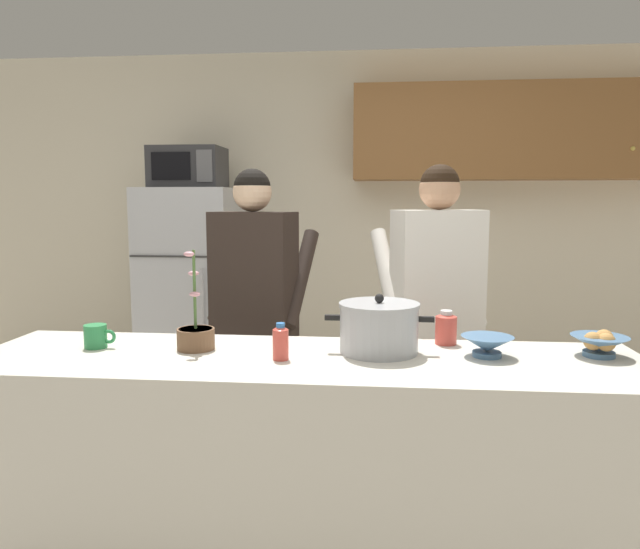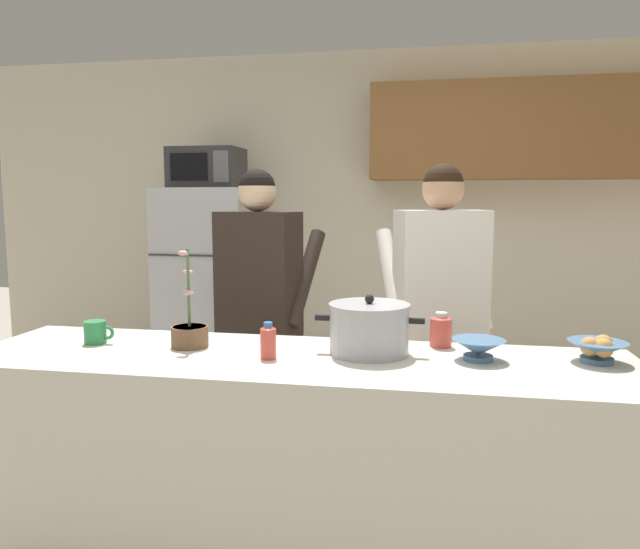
% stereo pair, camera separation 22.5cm
% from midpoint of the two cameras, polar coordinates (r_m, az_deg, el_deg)
% --- Properties ---
extents(back_wall_unit, '(6.00, 0.48, 2.60)m').
position_cam_midpoint_polar(back_wall_unit, '(4.41, 3.89, 6.17)').
color(back_wall_unit, beige).
rests_on(back_wall_unit, ground).
extents(kitchen_island, '(2.58, 0.68, 0.92)m').
position_cam_midpoint_polar(kitchen_island, '(2.43, -4.13, -18.56)').
color(kitchen_island, silver).
rests_on(kitchen_island, ground).
extents(refrigerator, '(0.64, 0.68, 1.60)m').
position_cam_midpoint_polar(refrigerator, '(4.31, -13.72, -2.58)').
color(refrigerator, '#B7BABF').
rests_on(refrigerator, ground).
extents(microwave, '(0.48, 0.37, 0.28)m').
position_cam_midpoint_polar(microwave, '(4.23, -14.20, 10.04)').
color(microwave, '#2D2D30').
rests_on(microwave, refrigerator).
extents(person_near_pot, '(0.59, 0.52, 1.68)m').
position_cam_midpoint_polar(person_near_pot, '(3.06, -8.49, -1.66)').
color(person_near_pot, black).
rests_on(person_near_pot, ground).
extents(person_by_sink, '(0.61, 0.54, 1.69)m').
position_cam_midpoint_polar(person_by_sink, '(2.92, 9.09, -1.90)').
color(person_by_sink, '#726656').
rests_on(person_by_sink, ground).
extents(cooking_pot, '(0.43, 0.32, 0.23)m').
position_cam_midpoint_polar(cooking_pot, '(2.31, 2.97, -5.19)').
color(cooking_pot, '#ADAFB5').
rests_on(cooking_pot, kitchen_island).
extents(coffee_mug, '(0.13, 0.09, 0.10)m').
position_cam_midpoint_polar(coffee_mug, '(2.60, -23.29, -5.56)').
color(coffee_mug, '#2D8C4C').
rests_on(coffee_mug, kitchen_island).
extents(bread_bowl, '(0.21, 0.21, 0.10)m').
position_cam_midpoint_polar(bread_bowl, '(2.45, 23.20, -6.22)').
color(bread_bowl, '#4C7299').
rests_on(bread_bowl, kitchen_island).
extents(empty_bowl, '(0.20, 0.20, 0.08)m').
position_cam_midpoint_polar(empty_bowl, '(2.31, 13.27, -6.70)').
color(empty_bowl, '#4C7299').
rests_on(empty_bowl, kitchen_island).
extents(bottle_near_edge, '(0.06, 0.06, 0.14)m').
position_cam_midpoint_polar(bottle_near_edge, '(2.22, -6.77, -6.52)').
color(bottle_near_edge, '#D84C3F').
rests_on(bottle_near_edge, kitchen_island).
extents(bottle_mid_counter, '(0.09, 0.09, 0.14)m').
position_cam_midpoint_polar(bottle_mid_counter, '(2.48, 9.62, -5.13)').
color(bottle_mid_counter, '#D84C3F').
rests_on(bottle_mid_counter, kitchen_island).
extents(potted_orchid, '(0.15, 0.15, 0.40)m').
position_cam_midpoint_polar(potted_orchid, '(2.44, -14.61, -5.73)').
color(potted_orchid, brown).
rests_on(potted_orchid, kitchen_island).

